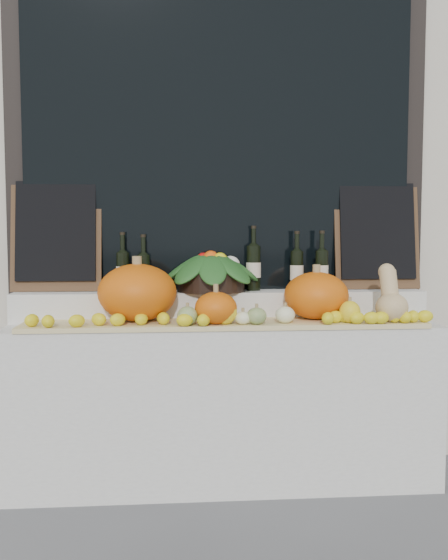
# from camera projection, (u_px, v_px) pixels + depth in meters

# --- Properties ---
(storefront_facade) EXTENTS (7.00, 0.94, 4.50)m
(storefront_facade) POSITION_uv_depth(u_px,v_px,m) (214.00, 95.00, 3.99)
(storefront_facade) COLOR beige
(storefront_facade) RESTS_ON ground
(display_sill) EXTENTS (2.30, 0.55, 0.88)m
(display_sill) POSITION_uv_depth(u_px,v_px,m) (223.00, 402.00, 3.42)
(display_sill) COLOR silver
(display_sill) RESTS_ON ground
(rear_tier) EXTENTS (2.30, 0.25, 0.16)m
(rear_tier) POSITION_uv_depth(u_px,v_px,m) (221.00, 305.00, 3.53)
(rear_tier) COLOR silver
(rear_tier) RESTS_ON display_sill
(straw_bedding) EXTENTS (2.10, 0.32, 0.02)m
(straw_bedding) POSITION_uv_depth(u_px,v_px,m) (225.00, 324.00, 3.26)
(straw_bedding) COLOR tan
(straw_bedding) RESTS_ON display_sill
(pumpkin_left) EXTENTS (0.48, 0.48, 0.30)m
(pumpkin_left) POSITION_uv_depth(u_px,v_px,m) (137.00, 293.00, 3.27)
(pumpkin_left) COLOR #E0620B
(pumpkin_left) RESTS_ON straw_bedding
(pumpkin_right) EXTENTS (0.36, 0.36, 0.25)m
(pumpkin_right) POSITION_uv_depth(u_px,v_px,m) (316.00, 296.00, 3.35)
(pumpkin_right) COLOR #E0620B
(pumpkin_right) RESTS_ON straw_bedding
(pumpkin_center) EXTENTS (0.25, 0.25, 0.16)m
(pumpkin_center) POSITION_uv_depth(u_px,v_px,m) (216.00, 308.00, 3.18)
(pumpkin_center) COLOR #E0620B
(pumpkin_center) RESTS_ON straw_bedding
(butternut_squash) EXTENTS (0.17, 0.22, 0.30)m
(butternut_squash) POSITION_uv_depth(u_px,v_px,m) (391.00, 299.00, 3.26)
(butternut_squash) COLOR tan
(butternut_squash) RESTS_ON straw_bedding
(decorative_gourds) EXTENTS (0.95, 0.13, 0.16)m
(decorative_gourds) POSITION_uv_depth(u_px,v_px,m) (259.00, 314.00, 3.18)
(decorative_gourds) COLOR #31641E
(decorative_gourds) RESTS_ON straw_bedding
(lemon_heap) EXTENTS (2.20, 0.16, 0.06)m
(lemon_heap) POSITION_uv_depth(u_px,v_px,m) (227.00, 319.00, 3.15)
(lemon_heap) COLOR yellow
(lemon_heap) RESTS_ON straw_bedding
(produce_bowl) EXTENTS (0.58, 0.58, 0.24)m
(produce_bowl) POSITION_uv_depth(u_px,v_px,m) (211.00, 271.00, 3.49)
(produce_bowl) COLOR black
(produce_bowl) RESTS_ON rear_tier
(wine_bottle_far_left) EXTENTS (0.08, 0.08, 0.33)m
(wine_bottle_far_left) POSITION_uv_depth(u_px,v_px,m) (123.00, 271.00, 3.48)
(wine_bottle_far_left) COLOR black
(wine_bottle_far_left) RESTS_ON rear_tier
(wine_bottle_near_left) EXTENTS (0.08, 0.08, 0.32)m
(wine_bottle_near_left) POSITION_uv_depth(u_px,v_px,m) (144.00, 272.00, 3.49)
(wine_bottle_near_left) COLOR black
(wine_bottle_near_left) RESTS_ON rear_tier
(wine_bottle_tall) EXTENTS (0.08, 0.08, 0.37)m
(wine_bottle_tall) POSITION_uv_depth(u_px,v_px,m) (253.00, 267.00, 3.55)
(wine_bottle_tall) COLOR black
(wine_bottle_tall) RESTS_ON rear_tier
(wine_bottle_near_right) EXTENTS (0.08, 0.08, 0.34)m
(wine_bottle_near_right) POSITION_uv_depth(u_px,v_px,m) (297.00, 270.00, 3.54)
(wine_bottle_near_right) COLOR black
(wine_bottle_near_right) RESTS_ON rear_tier
(wine_bottle_far_right) EXTENTS (0.08, 0.08, 0.34)m
(wine_bottle_far_right) POSITION_uv_depth(u_px,v_px,m) (322.00, 270.00, 3.52)
(wine_bottle_far_right) COLOR black
(wine_bottle_far_right) RESTS_ON rear_tier
(chalkboard_left) EXTENTS (0.50, 0.12, 0.62)m
(chalkboard_left) POSITION_uv_depth(u_px,v_px,m) (56.00, 234.00, 3.48)
(chalkboard_left) COLOR #4C331E
(chalkboard_left) RESTS_ON rear_tier
(chalkboard_right) EXTENTS (0.50, 0.12, 0.62)m
(chalkboard_right) POSITION_uv_depth(u_px,v_px,m) (377.00, 234.00, 3.63)
(chalkboard_right) COLOR #4C331E
(chalkboard_right) RESTS_ON rear_tier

